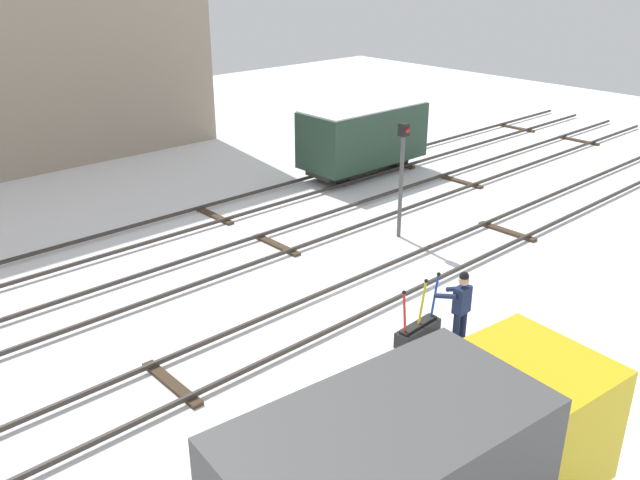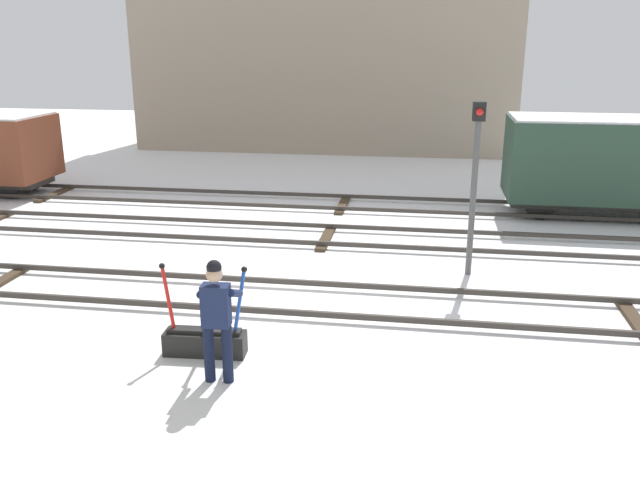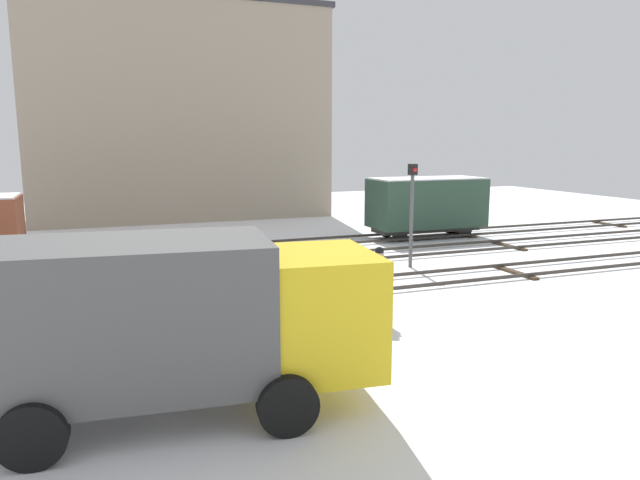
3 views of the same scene
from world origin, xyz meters
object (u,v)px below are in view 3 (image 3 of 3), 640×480
switch_lever_frame (348,305)px  freight_car_far_end (427,204)px  delivery_truck (181,315)px  rail_worker (378,280)px  signal_post (412,204)px

switch_lever_frame → freight_car_far_end: 12.29m
switch_lever_frame → delivery_truck: size_ratio=0.24×
rail_worker → signal_post: 6.30m
signal_post → rail_worker: bearing=-126.7°
switch_lever_frame → delivery_truck: bearing=-142.5°
switch_lever_frame → rail_worker: bearing=-61.6°
signal_post → freight_car_far_end: (3.70, 5.15, -0.65)m
switch_lever_frame → signal_post: size_ratio=0.42×
switch_lever_frame → rail_worker: size_ratio=0.81×
delivery_truck → switch_lever_frame: bearing=46.4°
rail_worker → delivery_truck: delivery_truck is taller
delivery_truck → freight_car_far_end: (12.30, 13.18, -0.08)m
switch_lever_frame → delivery_truck: (-4.44, -3.80, 1.33)m
switch_lever_frame → rail_worker: rail_worker is taller
delivery_truck → freight_car_far_end: delivery_truck is taller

